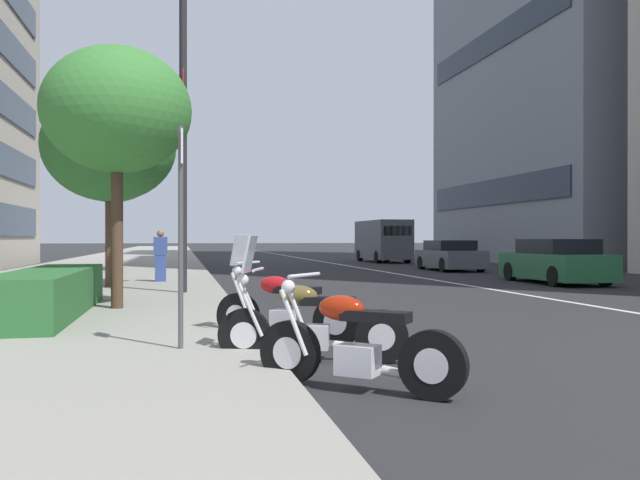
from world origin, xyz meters
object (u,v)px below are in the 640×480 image
car_far_down_avenue (450,256)px  car_approaching_light (555,262)px  motorcycle_under_tarp (308,325)px  street_tree_near_plaza_corner (117,111)px  motorcycle_nearest_camera (356,347)px  street_tree_far_plaza (109,146)px  street_lamp_with_banners (196,75)px  street_tree_by_lamp_post (112,162)px  parking_sign_by_curb (181,215)px  motorcycle_second_in_row (283,310)px  delivery_van_ahead (383,240)px  pedestrian_on_plaza (160,256)px

car_far_down_avenue → car_approaching_light: bearing=-178.8°
motorcycle_under_tarp → street_tree_near_plaza_corner: size_ratio=0.45×
motorcycle_nearest_camera → street_tree_near_plaza_corner: street_tree_near_plaza_corner is taller
car_far_down_avenue → street_tree_far_plaza: street_tree_far_plaza is taller
street_lamp_with_banners → street_tree_by_lamp_post: street_lamp_with_banners is taller
car_approaching_light → parking_sign_by_curb: size_ratio=1.76×
motorcycle_under_tarp → motorcycle_second_in_row: (1.47, 0.07, 0.01)m
motorcycle_nearest_camera → motorcycle_second_in_row: (3.02, 0.23, 0.03)m
street_tree_near_plaza_corner → motorcycle_under_tarp: bearing=-153.3°
parking_sign_by_curb → street_tree_by_lamp_post: (19.73, 2.68, 2.77)m
motorcycle_under_tarp → car_approaching_light: (11.71, -10.23, 0.24)m
street_lamp_with_banners → street_tree_by_lamp_post: (11.47, 3.03, -0.85)m
delivery_van_ahead → street_lamp_with_banners: size_ratio=0.64×
street_lamp_with_banners → street_tree_near_plaza_corner: bearing=156.4°
street_tree_by_lamp_post → pedestrian_on_plaza: 8.32m
street_tree_far_plaza → street_lamp_with_banners: bearing=-137.0°
parking_sign_by_curb → street_tree_by_lamp_post: size_ratio=0.44×
motorcycle_second_in_row → delivery_van_ahead: 31.61m
car_far_down_avenue → street_tree_by_lamp_post: size_ratio=0.74×
street_tree_far_plaza → parking_sign_by_curb: bearing=-170.0°
motorcycle_under_tarp → motorcycle_second_in_row: motorcycle_second_in_row is taller
motorcycle_under_tarp → car_far_down_avenue: 22.82m
car_far_down_avenue → street_tree_near_plaza_corner: (-15.20, 12.88, 3.12)m
street_lamp_with_banners → street_tree_far_plaza: bearing=43.0°
car_approaching_light → pedestrian_on_plaza: (1.12, 12.27, 0.24)m
car_approaching_light → street_tree_by_lamp_post: (8.36, 14.35, 3.79)m
parking_sign_by_curb → street_tree_far_plaza: size_ratio=0.49×
motorcycle_under_tarp → parking_sign_by_curb: (0.34, 1.44, 1.27)m
motorcycle_second_in_row → delivery_van_ahead: (29.77, -10.60, 0.90)m
motorcycle_nearest_camera → delivery_van_ahead: delivery_van_ahead is taller
motorcycle_under_tarp → car_far_down_avenue: size_ratio=0.49×
street_tree_near_plaza_corner → street_tree_by_lamp_post: size_ratio=0.80×
parking_sign_by_curb → street_tree_near_plaza_corner: street_tree_near_plaza_corner is taller
street_tree_by_lamp_post → motorcycle_second_in_row: bearing=-167.7°
street_lamp_with_banners → motorcycle_nearest_camera: bearing=-173.0°
car_far_down_avenue → street_tree_far_plaza: (-9.38, 13.60, 3.25)m
parking_sign_by_curb → street_lamp_with_banners: (8.26, -0.35, 3.62)m
car_far_down_avenue → street_tree_by_lamp_post: street_tree_by_lamp_post is taller
delivery_van_ahead → motorcycle_second_in_row: bearing=159.9°
street_lamp_with_banners → pedestrian_on_plaza: street_lamp_with_banners is taller
street_tree_far_plaza → motorcycle_under_tarp: bearing=-163.2°
car_far_down_avenue → pedestrian_on_plaza: size_ratio=2.86×
parking_sign_by_curb → pedestrian_on_plaza: bearing=2.8°
car_far_down_avenue → pedestrian_on_plaza: bearing=123.0°
motorcycle_under_tarp → street_tree_far_plaza: bearing=-56.4°
street_lamp_with_banners → pedestrian_on_plaza: (4.23, 0.95, -4.40)m
motorcycle_nearest_camera → pedestrian_on_plaza: bearing=-42.4°
delivery_van_ahead → street_tree_near_plaza_corner: bearing=152.8°
motorcycle_under_tarp → street_lamp_with_banners: 9.95m
motorcycle_nearest_camera → delivery_van_ahead: size_ratio=0.30×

